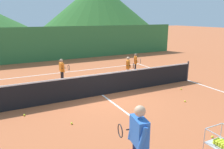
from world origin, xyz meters
The scene contains 17 objects.
ground_plane centered at (0.00, 0.00, 0.00)m, with size 120.00×120.00×0.00m, color #BC6038.
line_baseline_far centered at (0.00, 4.74, 0.00)m, with size 10.12×0.08×0.01m, color white.
line_sideline_east centered at (5.06, 0.00, 0.00)m, with size 0.08×10.84×0.01m, color white.
line_service_center centered at (0.00, 0.00, 0.00)m, with size 0.08×6.37×0.01m, color white.
tennis_net centered at (0.00, 0.00, 0.50)m, with size 9.99×0.08×1.05m.
instructor centered at (-1.47, -5.00, 0.99)m, with size 0.44×0.80×1.65m.
student_0 centered at (-1.06, 2.59, 0.76)m, with size 0.41×0.60×1.26m.
student_1 centered at (2.27, 1.61, 0.76)m, with size 0.43×0.69×1.25m.
student_2 centered at (3.37, 2.58, 0.72)m, with size 0.41×0.67×1.20m.
ball_cart centered at (0.41, -5.54, 0.60)m, with size 0.58×0.58×0.90m.
tennis_ball_1 centered at (1.31, -4.61, 0.03)m, with size 0.07×0.07×0.07m, color yellow.
tennis_ball_3 centered at (2.61, -2.24, 0.03)m, with size 0.07×0.07×0.07m, color yellow.
tennis_ball_7 centered at (3.59, -1.01, 0.03)m, with size 0.07×0.07×0.07m, color yellow.
tennis_ball_8 centered at (-1.99, -2.02, 0.03)m, with size 0.07×0.07×0.07m, color yellow.
tennis_ball_11 centered at (-3.26, -0.70, 0.03)m, with size 0.07×0.07×0.07m, color yellow.
windscreen_fence centered at (0.00, 8.86, 1.30)m, with size 22.26×0.08×2.60m, color #33753D.
hill_1 centered at (29.59, 68.92, 7.77)m, with size 38.97×38.97×15.54m, color #2D6628.
Camera 1 is at (-3.72, -8.27, 3.30)m, focal length 35.31 mm.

